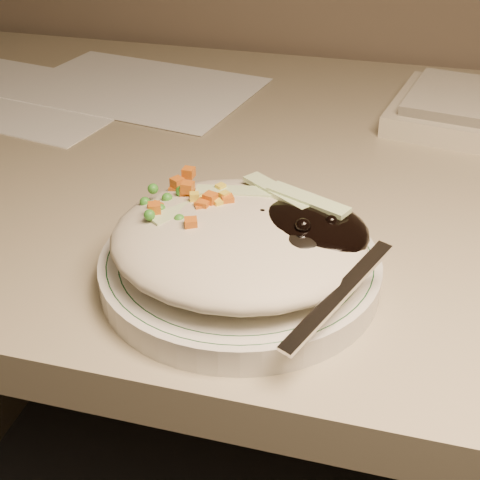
# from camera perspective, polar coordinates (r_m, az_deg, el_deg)

# --- Properties ---
(desk) EXTENTS (1.40, 0.70, 0.74)m
(desk) POSITION_cam_1_polar(r_m,az_deg,el_deg) (0.81, 9.57, -6.55)
(desk) COLOR gray
(desk) RESTS_ON ground
(plate) EXTENTS (0.22, 0.22, 0.02)m
(plate) POSITION_cam_1_polar(r_m,az_deg,el_deg) (0.52, -0.00, -2.43)
(plate) COLOR silver
(plate) RESTS_ON desk
(plate_rim) EXTENTS (0.20, 0.20, 0.00)m
(plate_rim) POSITION_cam_1_polar(r_m,az_deg,el_deg) (0.51, -0.00, -1.51)
(plate_rim) COLOR #144723
(plate_rim) RESTS_ON plate
(meal) EXTENTS (0.21, 0.19, 0.05)m
(meal) POSITION_cam_1_polar(r_m,az_deg,el_deg) (0.50, 0.46, 0.43)
(meal) COLOR beige
(meal) RESTS_ON plate
(papers) EXTENTS (0.46, 0.33, 0.00)m
(papers) POSITION_cam_1_polar(r_m,az_deg,el_deg) (0.91, -13.35, 12.22)
(papers) COLOR white
(papers) RESTS_ON desk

